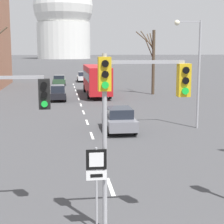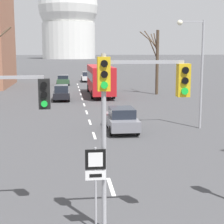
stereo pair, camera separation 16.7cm
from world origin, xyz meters
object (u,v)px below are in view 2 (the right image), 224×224
object	(u,v)px
sedan_near_left	(62,93)
sedan_near_right	(87,77)
city_bus	(100,78)
traffic_signal_centre_tall	(132,97)
sedan_far_left	(121,119)
sedan_mid_centre	(63,80)
street_lamp_right	(197,62)
traffic_signal_near_left	(6,106)
route_sign_post	(96,175)

from	to	relation	value
sedan_near_left	sedan_near_right	xyz separation A→B (m)	(3.95, 23.60, 0.02)
sedan_near_left	city_bus	bearing A→B (deg)	40.83
sedan_near_left	traffic_signal_centre_tall	bearing A→B (deg)	-85.30
city_bus	sedan_far_left	bearing A→B (deg)	-91.06
sedan_far_left	city_bus	size ratio (longest dim) A/B	0.40
sedan_far_left	sedan_near_left	bearing A→B (deg)	104.52
sedan_near_right	sedan_far_left	world-z (taller)	sedan_near_right
sedan_mid_centre	sedan_near_left	bearing A→B (deg)	-90.06
traffic_signal_centre_tall	sedan_near_left	xyz separation A→B (m)	(-2.44, 29.67, -3.19)
street_lamp_right	sedan_near_left	distance (m)	18.66
traffic_signal_centre_tall	sedan_near_right	distance (m)	53.38
street_lamp_right	sedan_near_right	xyz separation A→B (m)	(-5.37, 39.34, -3.68)
traffic_signal_near_left	city_bus	size ratio (longest dim) A/B	0.44
route_sign_post	sedan_mid_centre	distance (m)	47.65
traffic_signal_near_left	city_bus	distance (m)	32.74
traffic_signal_centre_tall	sedan_near_left	distance (m)	29.94
city_bus	route_sign_post	bearing A→B (deg)	-95.34
traffic_signal_near_left	city_bus	world-z (taller)	traffic_signal_near_left
route_sign_post	sedan_far_left	bearing A→B (deg)	78.58
sedan_near_right	sedan_near_left	bearing A→B (deg)	-99.51
traffic_signal_centre_tall	sedan_near_right	bearing A→B (deg)	88.37
traffic_signal_near_left	route_sign_post	xyz separation A→B (m)	(2.69, -1.52, -1.85)
sedan_mid_centre	traffic_signal_near_left	bearing A→B (deg)	-91.65
traffic_signal_near_left	street_lamp_right	world-z (taller)	street_lamp_right
city_bus	sedan_near_right	bearing A→B (deg)	91.66
traffic_signal_near_left	sedan_near_left	distance (m)	28.44
traffic_signal_near_left	street_lamp_right	distance (m)	16.46
street_lamp_right	sedan_near_left	world-z (taller)	street_lamp_right
sedan_mid_centre	sedan_far_left	bearing A→B (deg)	-83.04
traffic_signal_near_left	sedan_far_left	size ratio (longest dim) A/B	1.09
sedan_near_left	sedan_far_left	distance (m)	16.56
traffic_signal_centre_tall	street_lamp_right	xyz separation A→B (m)	(6.88, 13.93, 0.52)
route_sign_post	sedan_near_right	world-z (taller)	route_sign_post
street_lamp_right	sedan_far_left	world-z (taller)	street_lamp_right
route_sign_post	sedan_near_left	distance (m)	29.84
traffic_signal_near_left	sedan_near_right	xyz separation A→B (m)	(5.26, 51.87, -2.76)
traffic_signal_near_left	city_bus	xyz separation A→B (m)	(5.83, 32.18, -1.56)
route_sign_post	sedan_near_right	bearing A→B (deg)	87.24
sedan_near_left	sedan_mid_centre	xyz separation A→B (m)	(0.02, 17.83, -0.03)
sedan_mid_centre	sedan_far_left	distance (m)	34.11
traffic_signal_centre_tall	street_lamp_right	distance (m)	15.54
traffic_signal_centre_tall	city_bus	distance (m)	33.70
sedan_near_right	sedan_mid_centre	world-z (taller)	sedan_near_right
sedan_near_right	city_bus	size ratio (longest dim) A/B	0.40
sedan_mid_centre	city_bus	distance (m)	14.68
traffic_signal_centre_tall	sedan_near_right	size ratio (longest dim) A/B	1.21
sedan_near_right	street_lamp_right	bearing A→B (deg)	-82.23
sedan_mid_centre	route_sign_post	bearing A→B (deg)	-88.37
traffic_signal_near_left	sedan_near_left	xyz separation A→B (m)	(1.31, 28.27, -2.79)
route_sign_post	sedan_mid_centre	world-z (taller)	route_sign_post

